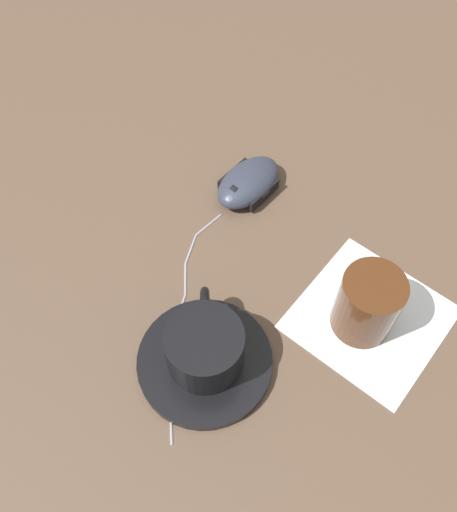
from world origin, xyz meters
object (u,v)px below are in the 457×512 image
saucer (205,362)px  computer_mouse (248,182)px  drinking_glass (368,304)px  coffee_cup (205,346)px

saucer → computer_mouse: 0.25m
computer_mouse → drinking_glass: drinking_glass is taller
computer_mouse → coffee_cup: bearing=114.2°
coffee_cup → drinking_glass: size_ratio=1.17×
saucer → computer_mouse: (0.10, -0.23, 0.01)m
coffee_cup → computer_mouse: coffee_cup is taller
saucer → drinking_glass: (-0.11, -0.15, 0.04)m
coffee_cup → drinking_glass: (-0.12, -0.14, 0.01)m
computer_mouse → saucer: bearing=114.2°
saucer → coffee_cup: bearing=-69.3°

